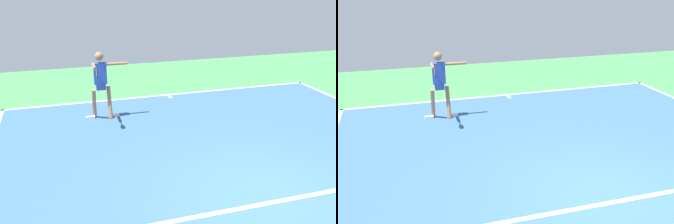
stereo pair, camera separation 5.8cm
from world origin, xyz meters
TOP-DOWN VIEW (x-y plane):
  - ground_plane at (0.00, 0.00)m, footprint 22.06×22.06m
  - court_surface at (0.00, 0.00)m, footprint 10.30×12.66m
  - court_line_baseline_near at (0.00, -6.28)m, footprint 10.30×0.10m
  - court_line_service at (0.00, 0.17)m, footprint 7.72×0.10m
  - court_line_centre_mark at (0.00, -6.08)m, footprint 0.10×0.30m
  - tennis_player at (2.34, -4.78)m, footprint 1.20×1.26m

SIDE VIEW (x-z plane):
  - ground_plane at x=0.00m, z-range 0.00..0.00m
  - court_surface at x=0.00m, z-range 0.00..0.00m
  - court_line_baseline_near at x=0.00m, z-range 0.00..0.01m
  - court_line_service at x=0.00m, z-range 0.00..0.01m
  - court_line_centre_mark at x=0.00m, z-range 0.00..0.01m
  - tennis_player at x=2.34m, z-range 0.15..2.01m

